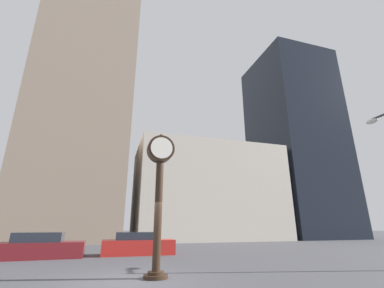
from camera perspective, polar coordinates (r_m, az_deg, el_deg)
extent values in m
plane|color=#424247|center=(9.38, -13.67, -27.59)|extent=(200.00, 200.00, 0.00)
cube|color=gray|center=(38.19, -21.85, 12.34)|extent=(11.31, 12.00, 40.06)
cube|color=beige|center=(35.59, 2.97, -10.92)|extent=(18.63, 12.00, 11.84)
cube|color=black|center=(45.22, 21.79, 0.37)|extent=(11.14, 12.00, 29.59)
cylinder|color=black|center=(9.74, -8.09, -27.14)|extent=(0.83, 0.83, 0.12)
cylinder|color=black|center=(9.72, -8.06, -26.50)|extent=(0.55, 0.55, 0.10)
cylinder|color=black|center=(9.62, -7.54, -15.04)|extent=(0.28, 0.28, 3.77)
cylinder|color=black|center=(10.02, -6.99, -1.22)|extent=(1.02, 0.46, 1.02)
cylinder|color=white|center=(9.79, -6.74, -0.84)|extent=(0.84, 0.02, 0.84)
cylinder|color=white|center=(10.25, -7.24, -1.59)|extent=(0.84, 0.02, 0.84)
sphere|color=black|center=(10.20, -6.87, 1.85)|extent=(0.12, 0.12, 0.12)
cube|color=maroon|center=(17.30, -30.44, -19.67)|extent=(4.42, 2.06, 0.84)
cube|color=#232833|center=(17.30, -30.81, -17.35)|extent=(2.46, 1.75, 0.51)
cube|color=red|center=(17.36, -11.81, -21.53)|extent=(4.35, 1.78, 0.87)
cube|color=#232833|center=(17.30, -12.42, -19.31)|extent=(2.40, 1.54, 0.45)
cylinder|color=#38383D|center=(16.15, 36.68, 5.18)|extent=(0.11, 1.20, 0.11)
ellipsoid|color=silver|center=(16.44, 35.11, 4.14)|extent=(0.36, 0.60, 0.24)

